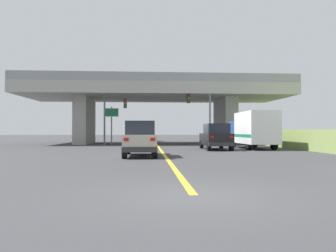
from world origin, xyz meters
The scene contains 10 objects.
ground centered at (0.00, 30.20, 0.00)m, with size 160.00×160.00×0.00m, color #353538.
overpass_bridge centered at (0.00, 30.20, 5.25)m, with size 29.55×10.62×7.36m.
lane_divider_stripe centered at (0.00, 13.59, 0.00)m, with size 0.20×27.18×0.01m, color yellow.
suv_lead centered at (-1.44, 11.49, 1.01)m, with size 1.87×4.49×2.02m.
suv_crossing centered at (4.32, 17.71, 1.01)m, with size 1.99×4.68×2.02m.
box_truck centered at (7.71, 18.88, 1.58)m, with size 2.33×6.61×2.99m.
sedan_oncoming centered at (-1.06, 38.37, 1.01)m, with size 1.94×4.70×2.02m.
traffic_signal_nearside centered at (4.63, 25.27, 3.76)m, with size 2.45×0.36×6.10m.
traffic_signal_farside centered at (-4.63, 26.05, 3.45)m, with size 2.35×0.36×5.63m.
highway_sign centered at (-4.84, 27.72, 2.95)m, with size 1.50×0.17×4.06m.
Camera 1 is at (-1.08, -7.36, 1.47)m, focal length 34.69 mm.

